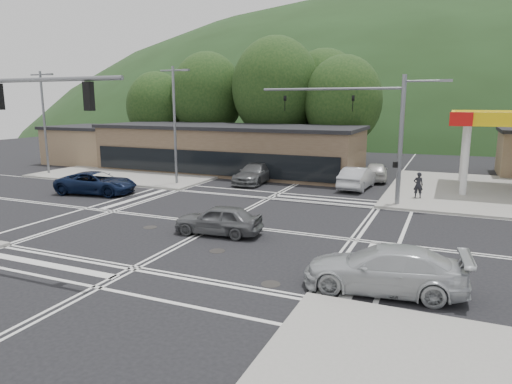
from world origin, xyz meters
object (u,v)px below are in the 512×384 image
at_px(car_queue_b, 376,172).
at_px(car_blue_west, 97,183).
at_px(car_silver_east, 384,269).
at_px(car_northbound, 255,173).
at_px(car_grey_center, 219,220).
at_px(pedestrian, 418,185).
at_px(car_queue_a, 357,178).

bearing_deg(car_queue_b, car_blue_west, 30.07).
relative_size(car_silver_east, car_northbound, 1.02).
height_order(car_grey_center, car_queue_b, car_queue_b).
bearing_deg(pedestrian, car_blue_west, 4.41).
relative_size(car_grey_center, pedestrian, 2.51).
xyz_separation_m(car_silver_east, car_queue_b, (-3.77, 22.65, -0.02)).
distance_m(car_silver_east, car_queue_a, 19.05).
bearing_deg(car_queue_a, car_queue_b, -95.37).
bearing_deg(pedestrian, car_queue_a, -41.89).
xyz_separation_m(car_blue_west, car_silver_east, (21.06, -9.33, 0.01)).
bearing_deg(car_silver_east, car_blue_west, -119.96).
relative_size(car_grey_center, car_queue_b, 0.96).
bearing_deg(car_northbound, car_silver_east, -55.57).
height_order(car_blue_west, car_queue_a, car_queue_a).
xyz_separation_m(car_silver_east, car_queue_a, (-4.48, 18.52, 0.03)).
bearing_deg(pedestrian, car_queue_b, -73.72).
bearing_deg(car_silver_east, car_queue_b, -176.61).
xyz_separation_m(car_silver_east, pedestrian, (-0.03, 16.11, 0.22)).
distance_m(car_queue_b, pedestrian, 7.54).
xyz_separation_m(car_silver_east, car_northbound, (-12.51, 17.75, -0.01)).
height_order(car_queue_a, car_queue_b, car_queue_a).
bearing_deg(pedestrian, car_northbound, -20.97).
bearing_deg(car_grey_center, car_blue_west, -119.14).
bearing_deg(pedestrian, car_silver_east, 76.66).
xyz_separation_m(car_grey_center, car_queue_b, (4.66, 18.80, 0.03)).
xyz_separation_m(car_queue_a, car_northbound, (-8.02, -0.76, -0.05)).
relative_size(car_blue_west, car_northbound, 1.05).
relative_size(car_northbound, pedestrian, 3.13).
distance_m(car_blue_west, car_queue_b, 21.82).
bearing_deg(car_queue_b, car_queue_a, 72.68).
relative_size(car_blue_west, car_queue_a, 1.12).
bearing_deg(car_grey_center, car_queue_b, 160.41).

